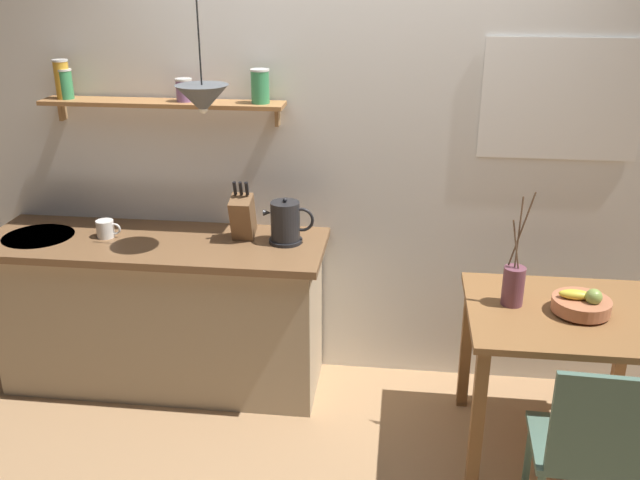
% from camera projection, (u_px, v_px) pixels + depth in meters
% --- Properties ---
extents(ground_plane, '(14.00, 14.00, 0.00)m').
position_uv_depth(ground_plane, '(333.00, 426.00, 3.68)').
color(ground_plane, '#A87F56').
extents(back_wall, '(6.80, 0.11, 2.70)m').
position_uv_depth(back_wall, '(385.00, 146.00, 3.75)').
color(back_wall, white).
rests_on(back_wall, ground_plane).
extents(kitchen_counter, '(1.83, 0.63, 0.89)m').
position_uv_depth(kitchen_counter, '(162.00, 311.00, 3.92)').
color(kitchen_counter, tan).
rests_on(kitchen_counter, ground_plane).
extents(wall_shelf, '(1.29, 0.20, 0.33)m').
position_uv_depth(wall_shelf, '(157.00, 95.00, 3.64)').
color(wall_shelf, '#9E6B3D').
extents(dining_table, '(0.89, 0.78, 0.77)m').
position_uv_depth(dining_table, '(562.00, 336.00, 3.28)').
color(dining_table, brown).
rests_on(dining_table, ground_plane).
extents(dining_chair_near, '(0.44, 0.41, 0.88)m').
position_uv_depth(dining_chair_near, '(590.00, 446.00, 2.76)').
color(dining_chair_near, '#4C6B5B').
rests_on(dining_chair_near, ground_plane).
extents(fruit_bowl, '(0.26, 0.26, 0.14)m').
position_uv_depth(fruit_bowl, '(582.00, 304.00, 3.19)').
color(fruit_bowl, '#BC704C').
rests_on(fruit_bowl, dining_table).
extents(twig_vase, '(0.11, 0.10, 0.56)m').
position_uv_depth(twig_vase, '(513.00, 284.00, 3.26)').
color(twig_vase, brown).
rests_on(twig_vase, dining_table).
extents(electric_kettle, '(0.27, 0.18, 0.25)m').
position_uv_depth(electric_kettle, '(286.00, 223.00, 3.67)').
color(electric_kettle, black).
rests_on(electric_kettle, kitchen_counter).
extents(knife_block, '(0.11, 0.18, 0.33)m').
position_uv_depth(knife_block, '(243.00, 216.00, 3.70)').
color(knife_block, brown).
rests_on(knife_block, kitchen_counter).
extents(coffee_mug_by_sink, '(0.13, 0.09, 0.09)m').
position_uv_depth(coffee_mug_by_sink, '(106.00, 229.00, 3.76)').
color(coffee_mug_by_sink, white).
rests_on(coffee_mug_by_sink, kitchen_counter).
extents(pendant_lamp, '(0.25, 0.25, 0.59)m').
position_uv_depth(pendant_lamp, '(203.00, 99.00, 3.30)').
color(pendant_lamp, black).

